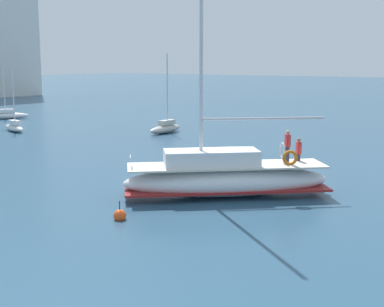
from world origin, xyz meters
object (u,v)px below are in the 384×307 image
(moored_ketch_distant, at_px, (8,115))
(mooring_buoy, at_px, (120,216))
(main_sailboat, at_px, (225,177))
(moored_catamaran, at_px, (14,127))
(moored_cutter_right, at_px, (166,127))

(moored_ketch_distant, xyz_separation_m, mooring_buoy, (-20.17, -36.61, -0.31))
(main_sailboat, height_order, moored_ketch_distant, main_sailboat)
(moored_catamaran, relative_size, moored_ketch_distant, 0.97)
(moored_catamaran, height_order, moored_ketch_distant, moored_ketch_distant)
(main_sailboat, xyz_separation_m, mooring_buoy, (-5.69, 1.23, -0.76))
(mooring_buoy, bearing_deg, moored_ketch_distant, 61.15)
(main_sailboat, relative_size, moored_cutter_right, 2.03)
(moored_catamaran, height_order, moored_cutter_right, moored_cutter_right)
(main_sailboat, relative_size, moored_ketch_distant, 2.41)
(moored_catamaran, bearing_deg, main_sailboat, -106.60)
(mooring_buoy, bearing_deg, moored_cutter_right, 35.61)
(moored_catamaran, height_order, mooring_buoy, moored_catamaran)
(main_sailboat, height_order, moored_cutter_right, main_sailboat)
(moored_ketch_distant, distance_m, mooring_buoy, 41.79)
(moored_catamaran, xyz_separation_m, moored_cutter_right, (7.37, -11.55, 0.06))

